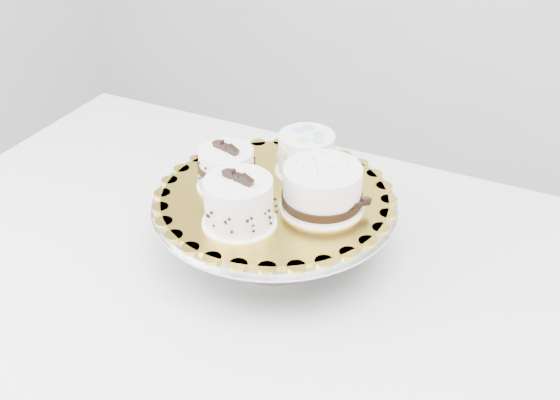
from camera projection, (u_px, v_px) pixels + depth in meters
The scene contains 7 objects.
table at pixel (256, 294), 1.21m from camera, with size 1.35×0.93×0.75m.
cake_stand at pixel (275, 216), 1.16m from camera, with size 0.40×0.40×0.11m.
cake_board at pixel (275, 197), 1.14m from camera, with size 0.37×0.37×0.01m, color gold.
cake_swirl at pixel (239, 203), 1.05m from camera, with size 0.12×0.12×0.09m.
cake_banded at pixel (227, 169), 1.14m from camera, with size 0.11×0.11×0.08m.
cake_dots at pixel (306, 153), 1.18m from camera, with size 0.12×0.12×0.07m.
cake_ribbon at pixel (323, 189), 1.09m from camera, with size 0.16×0.16×0.07m.
Camera 1 is at (0.39, -0.53, 1.48)m, focal length 45.00 mm.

